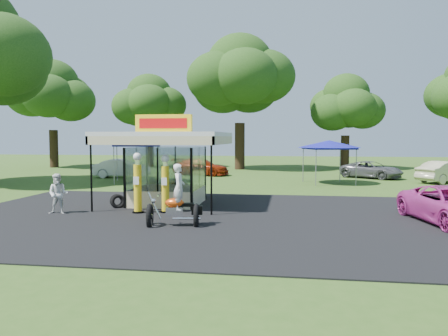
{
  "coord_description": "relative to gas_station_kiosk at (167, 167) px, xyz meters",
  "views": [
    {
      "loc": [
        3.62,
        -14.67,
        3.14
      ],
      "look_at": [
        0.83,
        4.0,
        1.82
      ],
      "focal_mm": 35.0,
      "sensor_mm": 36.0,
      "label": 1
    }
  ],
  "objects": [
    {
      "name": "ground",
      "position": [
        2.0,
        -4.99,
        -1.78
      ],
      "size": [
        120.0,
        120.0,
        0.0
      ],
      "primitive_type": "plane",
      "color": "#32541A",
      "rests_on": "ground"
    },
    {
      "name": "spare_tires",
      "position": [
        -1.89,
        -1.38,
        -1.47
      ],
      "size": [
        0.8,
        0.73,
        0.65
      ],
      "rotation": [
        0.0,
        0.0,
        0.55
      ],
      "color": "black",
      "rests_on": "ground"
    },
    {
      "name": "motorcycle",
      "position": [
        1.73,
        -4.87,
        -0.88
      ],
      "size": [
        2.02,
        1.22,
        2.31
      ],
      "rotation": [
        0.0,
        0.0,
        0.18
      ],
      "color": "black",
      "rests_on": "ground"
    },
    {
      "name": "oak_far_b",
      "position": [
        -8.94,
        24.69,
        4.32
      ],
      "size": [
        8.01,
        8.01,
        9.56
      ],
      "color": "black",
      "rests_on": "ground"
    },
    {
      "name": "bg_car_e",
      "position": [
        16.48,
        12.51,
        -1.03
      ],
      "size": [
        4.68,
        3.92,
        1.51
      ],
      "primitive_type": "imported",
      "rotation": [
        0.0,
        0.0,
        2.18
      ],
      "color": "#C1B993",
      "rests_on": "ground"
    },
    {
      "name": "kiosk_car",
      "position": [
        -0.0,
        2.21,
        -1.3
      ],
      "size": [
        2.82,
        1.13,
        0.96
      ],
      "primitive_type": "imported",
      "rotation": [
        0.0,
        0.0,
        1.57
      ],
      "color": "yellow",
      "rests_on": "ground"
    },
    {
      "name": "asphalt_apron",
      "position": [
        2.0,
        -2.99,
        -1.76
      ],
      "size": [
        20.0,
        14.0,
        0.04
      ],
      "primitive_type": "cube",
      "color": "black",
      "rests_on": "ground"
    },
    {
      "name": "gas_pump_left",
      "position": [
        -0.53,
        -2.54,
        -0.57
      ],
      "size": [
        0.47,
        0.47,
        2.53
      ],
      "color": "black",
      "rests_on": "ground"
    },
    {
      "name": "gas_pump_right",
      "position": [
        0.56,
        -2.27,
        -0.61
      ],
      "size": [
        0.46,
        0.46,
        2.45
      ],
      "color": "black",
      "rests_on": "ground"
    },
    {
      "name": "oak_far_c",
      "position": [
        0.78,
        23.26,
        6.44
      ],
      "size": [
        10.99,
        10.99,
        12.96
      ],
      "color": "black",
      "rests_on": "ground"
    },
    {
      "name": "tent_east",
      "position": [
        8.3,
        10.76,
        0.89
      ],
      "size": [
        4.23,
        4.23,
        2.95
      ],
      "rotation": [
        0.0,
        0.0,
        0.27
      ],
      "color": "gray",
      "rests_on": "ground"
    },
    {
      "name": "tent_west",
      "position": [
        -4.99,
        9.81,
        1.1
      ],
      "size": [
        4.56,
        4.56,
        3.19
      ],
      "rotation": [
        0.0,
        0.0,
        0.32
      ],
      "color": "gray",
      "rests_on": "ground"
    },
    {
      "name": "gas_station_kiosk",
      "position": [
        0.0,
        0.0,
        0.0
      ],
      "size": [
        5.4,
        5.4,
        4.18
      ],
      "color": "white",
      "rests_on": "ground"
    },
    {
      "name": "bg_car_d",
      "position": [
        11.94,
        15.29,
        -1.13
      ],
      "size": [
        5.05,
        4.57,
        1.31
      ],
      "primitive_type": "imported",
      "rotation": [
        0.0,
        0.0,
        0.92
      ],
      "color": "#5A5A5D",
      "rests_on": "ground"
    },
    {
      "name": "oak_far_d",
      "position": [
        11.21,
        25.76,
        4.16
      ],
      "size": [
        7.83,
        7.83,
        9.32
      ],
      "color": "black",
      "rests_on": "ground"
    },
    {
      "name": "bg_car_a",
      "position": [
        -7.38,
        12.96,
        -1.06
      ],
      "size": [
        4.59,
        2.22,
        1.45
      ],
      "primitive_type": "imported",
      "rotation": [
        0.0,
        0.0,
        1.73
      ],
      "color": "beige",
      "rests_on": "ground"
    },
    {
      "name": "bg_car_b",
      "position": [
        -1.65,
        15.93,
        -1.09
      ],
      "size": [
        5.13,
        3.12,
        1.39
      ],
      "primitive_type": "imported",
      "rotation": [
        0.0,
        0.0,
        1.31
      ],
      "color": "#9B290B",
      "rests_on": "ground"
    },
    {
      "name": "spectator_west",
      "position": [
        -3.71,
        -3.15,
        -0.95
      ],
      "size": [
        0.92,
        0.78,
        1.67
      ],
      "primitive_type": "imported",
      "rotation": [
        0.0,
        0.0,
        0.19
      ],
      "color": "white",
      "rests_on": "ground"
    },
    {
      "name": "oak_far_a",
      "position": [
        -18.96,
        23.21,
        5.23
      ],
      "size": [
        9.3,
        9.3,
        11.02
      ],
      "color": "black",
      "rests_on": "ground"
    }
  ]
}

